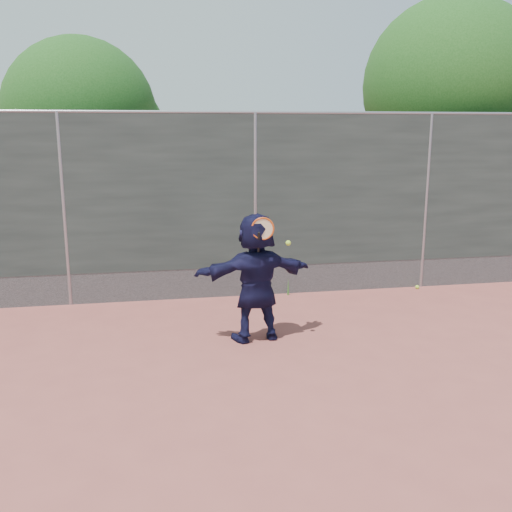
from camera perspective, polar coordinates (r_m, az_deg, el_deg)
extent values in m
plane|color=#9E4C42|center=(6.47, 5.52, -12.61)|extent=(80.00, 80.00, 0.00)
imported|color=black|center=(7.46, 0.00, -2.13)|extent=(1.63, 0.71, 1.71)
sphere|color=#BAED34|center=(10.40, 15.82, -3.00)|extent=(0.07, 0.07, 0.07)
cube|color=#38423D|center=(9.32, -0.09, 6.47)|extent=(20.00, 0.04, 2.50)
cube|color=slate|center=(9.60, -0.09, -2.47)|extent=(20.00, 0.03, 0.50)
cylinder|color=gray|center=(9.27, -0.10, 14.17)|extent=(20.00, 0.05, 0.05)
cylinder|color=gray|center=(9.31, -18.64, 4.24)|extent=(0.06, 0.06, 3.00)
cylinder|color=gray|center=(9.35, -0.09, 4.94)|extent=(0.06, 0.06, 3.00)
cylinder|color=gray|center=(10.31, 16.62, 5.14)|extent=(0.06, 0.06, 3.00)
torus|color=#C74612|center=(7.13, 0.68, 2.75)|extent=(0.29, 0.05, 0.29)
cylinder|color=beige|center=(7.13, 0.68, 2.75)|extent=(0.25, 0.03, 0.25)
cylinder|color=black|center=(7.18, 0.26, 1.19)|extent=(0.04, 0.13, 0.33)
sphere|color=#BAED34|center=(7.29, 3.24, 1.30)|extent=(0.07, 0.07, 0.07)
cylinder|color=#382314|center=(12.96, 18.17, 5.59)|extent=(0.28, 0.28, 2.60)
sphere|color=#23561C|center=(12.90, 18.89, 15.72)|extent=(3.60, 3.60, 3.60)
sphere|color=#23561C|center=(13.42, 21.13, 13.87)|extent=(2.52, 2.52, 2.52)
cylinder|color=#382314|center=(12.31, -16.57, 4.41)|extent=(0.28, 0.28, 2.20)
sphere|color=#23561C|center=(12.20, -17.15, 13.38)|extent=(3.00, 3.00, 3.00)
sphere|color=#23561C|center=(12.35, -14.13, 12.15)|extent=(2.10, 2.10, 2.10)
cone|color=#387226|center=(9.57, 1.51, -3.28)|extent=(0.03, 0.03, 0.26)
cone|color=#387226|center=(9.64, 3.24, -3.04)|extent=(0.03, 0.03, 0.30)
cone|color=#387226|center=(9.49, -0.54, -3.53)|extent=(0.03, 0.03, 0.22)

